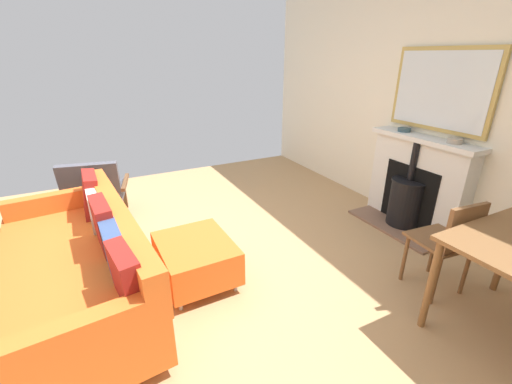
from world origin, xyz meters
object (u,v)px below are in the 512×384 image
object	(u,v)px
sofa	(80,266)
ottoman	(196,258)
fireplace	(414,188)
mantel_bowl_near	(404,129)
armchair_accent	(95,188)
dining_chair_near_fireplace	(450,239)
mantel_bowl_far	(455,140)

from	to	relation	value
sofa	ottoman	distance (m)	0.87
fireplace	ottoman	bearing A→B (deg)	-2.20
ottoman	fireplace	bearing A→B (deg)	177.80
mantel_bowl_near	armchair_accent	xyz separation A→B (m)	(3.19, -1.40, -0.63)
dining_chair_near_fireplace	armchair_accent	bearing A→B (deg)	-47.60
armchair_accent	mantel_bowl_far	bearing A→B (deg)	148.04
fireplace	dining_chair_near_fireplace	bearing A→B (deg)	50.96
sofa	ottoman	size ratio (longest dim) A/B	2.92
fireplace	mantel_bowl_far	bearing A→B (deg)	95.00
mantel_bowl_far	fireplace	bearing A→B (deg)	-85.00
mantel_bowl_near	sofa	xyz separation A→B (m)	(3.37, 0.07, -0.69)
mantel_bowl_near	armchair_accent	bearing A→B (deg)	-23.67
fireplace	sofa	bearing A→B (deg)	-3.57
ottoman	mantel_bowl_near	bearing A→B (deg)	-175.90
mantel_bowl_near	fireplace	bearing A→B (deg)	84.27
fireplace	mantel_bowl_near	xyz separation A→B (m)	(-0.03, -0.28, 0.60)
fireplace	dining_chair_near_fireplace	world-z (taller)	fireplace
mantel_bowl_far	mantel_bowl_near	bearing A→B (deg)	-90.00
ottoman	armchair_accent	xyz separation A→B (m)	(0.67, -1.58, 0.19)
mantel_bowl_far	armchair_accent	bearing A→B (deg)	-31.96
mantel_bowl_far	dining_chair_near_fireplace	bearing A→B (deg)	38.41
sofa	ottoman	bearing A→B (deg)	172.46
mantel_bowl_far	armchair_accent	world-z (taller)	mantel_bowl_far
mantel_bowl_near	mantel_bowl_far	xyz separation A→B (m)	(0.00, 0.59, 0.00)
mantel_bowl_far	ottoman	xyz separation A→B (m)	(2.52, -0.41, -0.82)
ottoman	armchair_accent	size ratio (longest dim) A/B	0.92
sofa	dining_chair_near_fireplace	size ratio (longest dim) A/B	2.51
armchair_accent	fireplace	bearing A→B (deg)	152.10
fireplace	ottoman	xyz separation A→B (m)	(2.49, -0.10, -0.22)
fireplace	mantel_bowl_far	size ratio (longest dim) A/B	8.79
mantel_bowl_far	dining_chair_near_fireplace	size ratio (longest dim) A/B	0.17
mantel_bowl_far	dining_chair_near_fireplace	world-z (taller)	mantel_bowl_far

